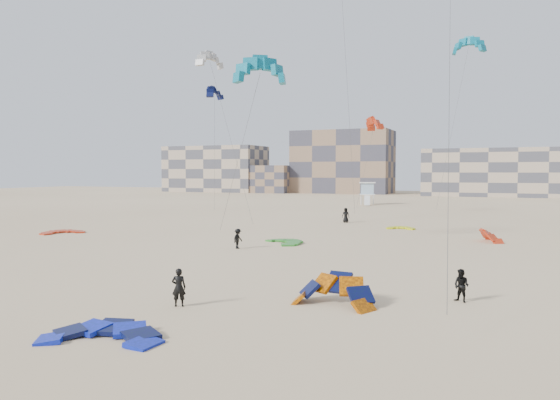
% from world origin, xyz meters
% --- Properties ---
extents(ground, '(320.00, 320.00, 0.00)m').
position_xyz_m(ground, '(0.00, 0.00, 0.00)').
color(ground, beige).
rests_on(ground, ground).
extents(kite_ground_blue, '(5.17, 5.33, 1.27)m').
position_xyz_m(kite_ground_blue, '(1.07, -3.50, 0.00)').
color(kite_ground_blue, '#111BDF').
rests_on(kite_ground_blue, ground).
extents(kite_ground_orange, '(4.28, 4.32, 3.83)m').
position_xyz_m(kite_ground_orange, '(7.45, 4.83, 0.00)').
color(kite_ground_orange, orange).
rests_on(kite_ground_orange, ground).
extents(kite_ground_red, '(5.47, 5.41, 0.65)m').
position_xyz_m(kite_ground_red, '(-26.70, 22.66, 0.00)').
color(kite_ground_red, '#E04112').
rests_on(kite_ground_red, ground).
extents(kite_ground_green, '(5.52, 5.52, 0.65)m').
position_xyz_m(kite_ground_green, '(-3.07, 24.34, 0.00)').
color(kite_ground_green, green).
rests_on(kite_ground_green, ground).
extents(kite_ground_red_far, '(3.92, 3.84, 3.15)m').
position_xyz_m(kite_ground_red_far, '(13.52, 32.52, 0.00)').
color(kite_ground_red_far, '#E04112').
rests_on(kite_ground_red_far, ground).
extents(kite_ground_yellow, '(2.84, 2.99, 0.53)m').
position_xyz_m(kite_ground_yellow, '(4.09, 40.09, 0.00)').
color(kite_ground_yellow, '#EBFF0E').
rests_on(kite_ground_yellow, ground).
extents(kitesurfer_main, '(0.77, 0.65, 1.79)m').
position_xyz_m(kitesurfer_main, '(0.92, 1.83, 0.89)').
color(kitesurfer_main, black).
rests_on(kitesurfer_main, ground).
extents(kitesurfer_b, '(0.96, 0.89, 1.59)m').
position_xyz_m(kitesurfer_b, '(12.92, 7.79, 0.80)').
color(kitesurfer_b, black).
rests_on(kitesurfer_b, ground).
extents(kitesurfer_c, '(0.72, 1.11, 1.62)m').
position_xyz_m(kitesurfer_c, '(-5.30, 19.81, 0.81)').
color(kitesurfer_c, black).
rests_on(kitesurfer_c, ground).
extents(kitesurfer_e, '(0.94, 0.67, 1.81)m').
position_xyz_m(kitesurfer_e, '(-3.51, 45.04, 0.91)').
color(kitesurfer_e, black).
rests_on(kitesurfer_e, ground).
extents(kite_fly_teal_a, '(7.72, 5.65, 14.68)m').
position_xyz_m(kite_fly_teal_a, '(-4.06, 21.51, 14.33)').
color(kite_fly_teal_a, '#09829F').
rests_on(kite_fly_teal_a, ground).
extents(kite_fly_grey, '(9.19, 5.95, 18.52)m').
position_xyz_m(kite_fly_grey, '(-15.79, 33.55, 18.38)').
color(kite_fly_grey, silver).
rests_on(kite_fly_grey, ground).
extents(kite_fly_navy, '(5.84, 8.91, 18.36)m').
position_xyz_m(kite_fly_navy, '(-26.14, 52.67, 17.89)').
color(kite_fly_navy, '#070640').
rests_on(kite_fly_navy, ground).
extents(kite_fly_teal_b, '(5.75, 8.94, 24.05)m').
position_xyz_m(kite_fly_teal_b, '(9.30, 60.88, 23.45)').
color(kite_fly_teal_b, '#09829F').
rests_on(kite_fly_teal_b, ground).
extents(kite_fly_red, '(5.41, 5.36, 13.66)m').
position_xyz_m(kite_fly_red, '(-3.20, 58.47, 12.96)').
color(kite_fly_red, '#E04112').
rests_on(kite_fly_red, ground).
extents(lifeguard_tower_far, '(3.60, 6.13, 4.23)m').
position_xyz_m(lifeguard_tower_far, '(-9.88, 81.86, 2.10)').
color(lifeguard_tower_far, white).
rests_on(lifeguard_tower_far, ground).
extents(condo_west_a, '(30.00, 15.00, 14.00)m').
position_xyz_m(condo_west_a, '(-70.00, 130.00, 7.00)').
color(condo_west_a, tan).
rests_on(condo_west_a, ground).
extents(condo_west_b, '(28.00, 14.00, 18.00)m').
position_xyz_m(condo_west_b, '(-30.00, 134.00, 9.00)').
color(condo_west_b, '#846750').
rests_on(condo_west_b, ground).
extents(condo_mid, '(32.00, 16.00, 12.00)m').
position_xyz_m(condo_mid, '(10.00, 130.00, 6.00)').
color(condo_mid, tan).
rests_on(condo_mid, ground).
extents(condo_fill_left, '(12.00, 10.00, 8.00)m').
position_xyz_m(condo_fill_left, '(-50.00, 128.00, 4.00)').
color(condo_fill_left, '#846750').
rests_on(condo_fill_left, ground).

